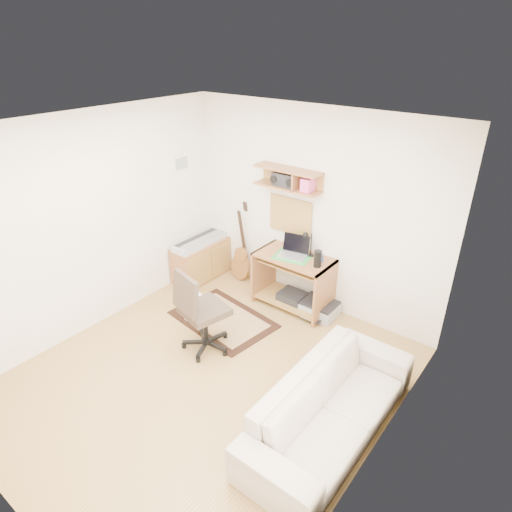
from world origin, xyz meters
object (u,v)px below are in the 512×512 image
Objects in this scene: desk at (293,282)px; printer at (319,308)px; sofa at (332,398)px; task_chair at (205,310)px; cabinet at (201,260)px.

desk is 2.11× the size of printer.
printer is 0.23× the size of sofa.
task_chair reaches higher than sofa.
cabinet reaches higher than printer.
desk reaches higher than cabinet.
desk reaches higher than printer.
desk is at bearing 6.55° from cabinet.
cabinet is at bearing -173.45° from desk.
desk is at bearing 43.22° from sofa.
printer is at bearing 33.57° from sofa.
task_chair is 2.22× the size of printer.
sofa is (1.43, -1.53, 0.02)m from desk.
cabinet is at bearing -173.69° from printer.
task_chair is 1.75m from sofa.
desk is 0.49m from printer.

